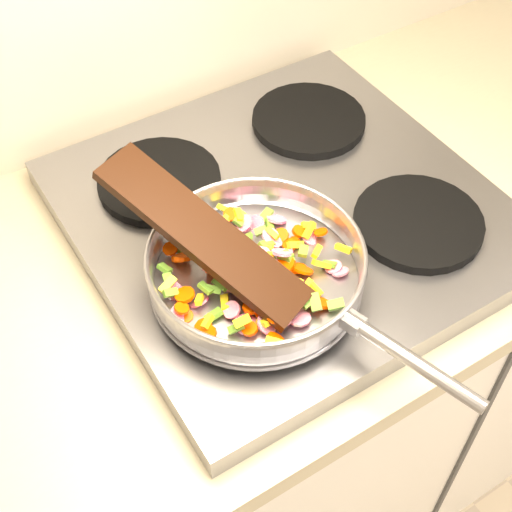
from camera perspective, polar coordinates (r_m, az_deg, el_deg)
cooktop at (r=1.09m, az=2.31°, el=3.37°), size 0.60×0.60×0.04m
grate_fl at (r=0.94m, az=-0.03°, el=-3.85°), size 0.19×0.19×0.02m
grate_fr at (r=1.07m, az=12.85°, el=2.63°), size 0.19×0.19×0.02m
grate_bl at (r=1.11m, az=-7.74°, el=5.99°), size 0.19×0.19×0.02m
grate_br at (r=1.22m, az=4.23°, el=10.80°), size 0.19×0.19×0.02m
saute_pan at (r=0.93m, az=0.12°, el=-0.83°), size 0.33×0.48×0.06m
vegetable_heap at (r=0.94m, az=-0.16°, el=-1.21°), size 0.26×0.25×0.05m
wooden_spatula at (r=0.91m, az=-4.25°, el=1.73°), size 0.18×0.31×0.11m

